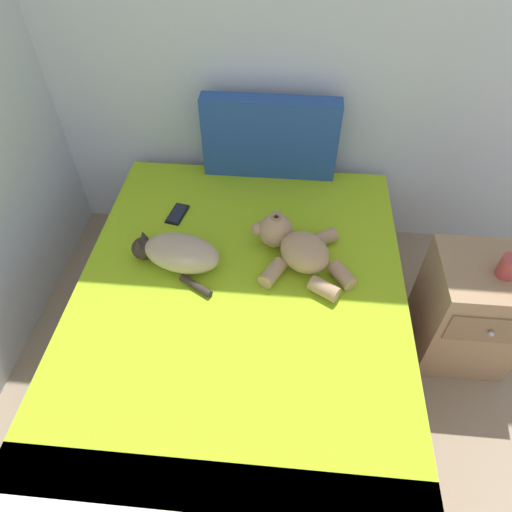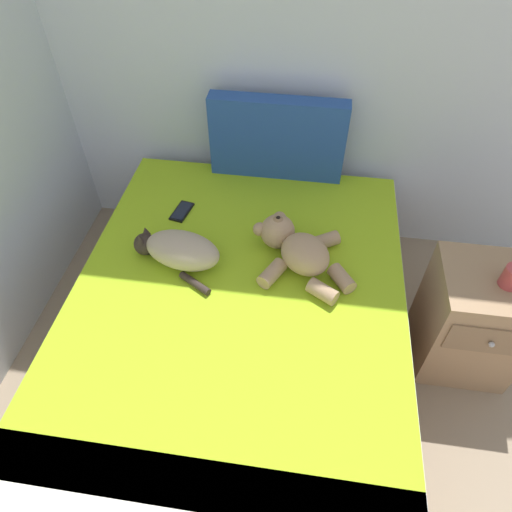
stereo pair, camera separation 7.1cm
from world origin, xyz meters
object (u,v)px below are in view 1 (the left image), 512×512
Objects in this scene: patterned_cushion at (270,138)px; cat at (178,253)px; teddy_bear at (296,247)px; nightstand at (469,310)px; cell_phone at (177,214)px; bed at (240,334)px; mug at (509,267)px.

patterned_cushion is 1.65× the size of cat.
patterned_cushion is at bearing 63.81° from cat.
patterned_cushion is 0.67m from teddy_bear.
cat reaches higher than nightstand.
cat is at bearing -76.43° from cell_phone.
nightstand is at bearing 0.91° from cat.
cat is at bearing -116.19° from patterned_cushion.
bed is 4.05× the size of teddy_bear.
mug is (1.03, -0.72, -0.09)m from patterned_cushion.
nightstand is at bearing 149.18° from mug.
nightstand is 4.86× the size of mug.
cat is 3.51× the size of mug.
teddy_bear is 3.94× the size of mug.
nightstand is (0.83, -0.06, -0.29)m from teddy_bear.
mug reaches higher than bed.
patterned_cushion is 1.47× the size of teddy_bear.
mug reaches higher than nightstand.
mug is at bearing -5.66° from teddy_bear.
cat is (-0.28, 0.18, 0.33)m from bed.
cell_phone is 1.33× the size of mug.
cat is (-0.35, -0.71, -0.15)m from patterned_cushion.
bed is 4.54× the size of cat.
patterned_cushion is at bearing 145.02° from nightstand.
teddy_bear reaches higher than cat.
patterned_cushion is at bearing 104.40° from teddy_bear.
cell_phone is 0.27× the size of nightstand.
patterned_cushion is at bearing 145.19° from mug.
cell_phone reaches higher than bed.
teddy_bear is at bearing 175.82° from nightstand.
nightstand is (1.05, 0.20, 0.04)m from bed.
patterned_cushion is 0.62m from cell_phone.
teddy_bear reaches higher than nightstand.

